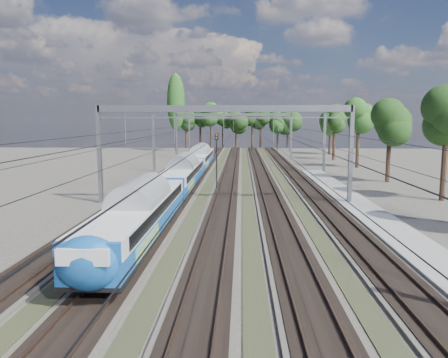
{
  "coord_description": "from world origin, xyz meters",
  "views": [
    {
      "loc": [
        1.63,
        -9.73,
        7.69
      ],
      "look_at": [
        0.18,
        26.26,
        2.8
      ],
      "focal_mm": 35.0,
      "sensor_mm": 36.0,
      "label": 1
    }
  ],
  "objects_px": {
    "worker": "(252,149)",
    "signal_near": "(217,154)",
    "signal_far": "(277,136)",
    "emu_train": "(183,171)"
  },
  "relations": [
    {
      "from": "signal_near",
      "to": "signal_far",
      "type": "bearing_deg",
      "value": 70.09
    },
    {
      "from": "emu_train",
      "to": "signal_far",
      "type": "xyz_separation_m",
      "value": [
        14.49,
        57.64,
        1.64
      ]
    },
    {
      "from": "signal_near",
      "to": "signal_far",
      "type": "xyz_separation_m",
      "value": [
        11.09,
        54.95,
        0.06
      ]
    },
    {
      "from": "emu_train",
      "to": "signal_far",
      "type": "relative_size",
      "value": 9.21
    },
    {
      "from": "worker",
      "to": "signal_far",
      "type": "height_order",
      "value": "signal_far"
    },
    {
      "from": "worker",
      "to": "signal_near",
      "type": "xyz_separation_m",
      "value": [
        -5.31,
        -57.8,
        3.14
      ]
    },
    {
      "from": "signal_far",
      "to": "worker",
      "type": "bearing_deg",
      "value": 146.43
    },
    {
      "from": "emu_train",
      "to": "signal_far",
      "type": "height_order",
      "value": "signal_far"
    },
    {
      "from": "worker",
      "to": "emu_train",
      "type": "bearing_deg",
      "value": 151.23
    },
    {
      "from": "emu_train",
      "to": "worker",
      "type": "distance_m",
      "value": 61.13
    }
  ]
}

